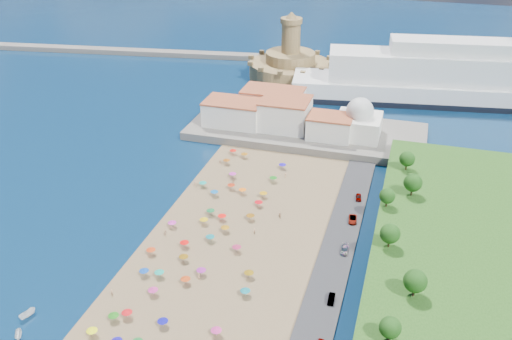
% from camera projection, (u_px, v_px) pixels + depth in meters
% --- Properties ---
extents(ground, '(700.00, 700.00, 0.00)m').
position_uv_depth(ground, '(217.00, 232.00, 161.32)').
color(ground, '#071938').
rests_on(ground, ground).
extents(terrace, '(90.00, 36.00, 3.00)m').
position_uv_depth(terrace, '(306.00, 132.00, 220.05)').
color(terrace, '#59544C').
rests_on(terrace, ground).
extents(jetty, '(18.00, 70.00, 2.40)m').
position_uv_depth(jetty, '(274.00, 96.00, 255.41)').
color(jetty, '#59544C').
rests_on(jetty, ground).
extents(breakwater, '(199.03, 34.77, 2.60)m').
position_uv_depth(breakwater, '(126.00, 51.00, 318.17)').
color(breakwater, '#59544C').
rests_on(breakwater, ground).
extents(waterfront_buildings, '(57.00, 29.00, 11.00)m').
position_uv_depth(waterfront_buildings, '(274.00, 112.00, 220.90)').
color(waterfront_buildings, silver).
rests_on(waterfront_buildings, terrace).
extents(domed_building, '(16.00, 16.00, 15.00)m').
position_uv_depth(domed_building, '(359.00, 121.00, 209.85)').
color(domed_building, silver).
rests_on(domed_building, terrace).
extents(fortress, '(40.00, 40.00, 32.40)m').
position_uv_depth(fortress, '(290.00, 65.00, 278.32)').
color(fortress, '#A68953').
rests_on(fortress, ground).
extents(cruise_ship, '(156.93, 45.85, 33.93)m').
position_uv_depth(cruise_ship, '(472.00, 81.00, 246.72)').
color(cruise_ship, black).
rests_on(cruise_ship, ground).
extents(beach_parasols, '(31.57, 118.03, 2.20)m').
position_uv_depth(beach_parasols, '(196.00, 252.00, 149.59)').
color(beach_parasols, gray).
rests_on(beach_parasols, beach).
extents(beachgoers, '(32.21, 91.48, 1.88)m').
position_uv_depth(beachgoers, '(224.00, 216.00, 166.85)').
color(beachgoers, tan).
rests_on(beachgoers, beach).
extents(moored_boats, '(5.12, 10.32, 1.65)m').
position_uv_depth(moored_boats, '(24.00, 322.00, 128.14)').
color(moored_boats, white).
rests_on(moored_boats, ground).
extents(parked_cars, '(2.85, 69.23, 1.42)m').
position_uv_depth(parked_cars, '(344.00, 251.00, 151.28)').
color(parked_cars, gray).
rests_on(parked_cars, promenade).
extents(hillside_trees, '(14.21, 105.40, 6.91)m').
position_uv_depth(hillside_trees, '(397.00, 249.00, 137.44)').
color(hillside_trees, '#382314').
rests_on(hillside_trees, hillside).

